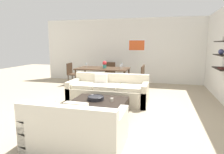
# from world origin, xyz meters

# --- Properties ---
(ground_plane) EXTENTS (18.00, 18.00, 0.00)m
(ground_plane) POSITION_xyz_m (0.00, 0.00, 0.00)
(ground_plane) COLOR tan
(back_wall_unit) EXTENTS (8.40, 0.09, 2.70)m
(back_wall_unit) POSITION_xyz_m (0.30, 3.53, 1.35)
(back_wall_unit) COLOR silver
(back_wall_unit) RESTS_ON ground
(sofa_beige) EXTENTS (2.21, 0.90, 0.78)m
(sofa_beige) POSITION_xyz_m (-0.09, 0.34, 0.29)
(sofa_beige) COLOR beige
(sofa_beige) RESTS_ON ground
(loveseat_white) EXTENTS (1.54, 0.90, 0.78)m
(loveseat_white) POSITION_xyz_m (0.08, -2.17, 0.29)
(loveseat_white) COLOR silver
(loveseat_white) RESTS_ON ground
(coffee_table) EXTENTS (1.22, 0.98, 0.38)m
(coffee_table) POSITION_xyz_m (0.02, -0.82, 0.19)
(coffee_table) COLOR black
(coffee_table) RESTS_ON ground
(decorative_bowl) EXTENTS (0.37, 0.37, 0.09)m
(decorative_bowl) POSITION_xyz_m (-0.06, -0.80, 0.43)
(decorative_bowl) COLOR black
(decorative_bowl) RESTS_ON coffee_table
(candle_jar) EXTENTS (0.06, 0.06, 0.08)m
(candle_jar) POSITION_xyz_m (0.32, -0.82, 0.42)
(candle_jar) COLOR silver
(candle_jar) RESTS_ON coffee_table
(dining_table) EXTENTS (1.93, 1.02, 0.75)m
(dining_table) POSITION_xyz_m (-0.79, 2.08, 0.69)
(dining_table) COLOR #422D1E
(dining_table) RESTS_ON ground
(dining_chair_right_near) EXTENTS (0.44, 0.44, 0.88)m
(dining_chair_right_near) POSITION_xyz_m (0.58, 1.85, 0.50)
(dining_chair_right_near) COLOR #422D1E
(dining_chair_right_near) RESTS_ON ground
(dining_chair_right_far) EXTENTS (0.44, 0.44, 0.88)m
(dining_chair_right_far) POSITION_xyz_m (0.58, 2.31, 0.50)
(dining_chair_right_far) COLOR #422D1E
(dining_chair_right_far) RESTS_ON ground
(dining_chair_head) EXTENTS (0.44, 0.44, 0.88)m
(dining_chair_head) POSITION_xyz_m (-0.79, 3.00, 0.50)
(dining_chair_head) COLOR #422D1E
(dining_chair_head) RESTS_ON ground
(dining_chair_left_far) EXTENTS (0.44, 0.44, 0.88)m
(dining_chair_left_far) POSITION_xyz_m (-2.16, 2.31, 0.50)
(dining_chair_left_far) COLOR #422D1E
(dining_chair_left_far) RESTS_ON ground
(wine_glass_left_far) EXTENTS (0.08, 0.08, 0.17)m
(wine_glass_left_far) POSITION_xyz_m (-1.49, 2.20, 0.87)
(wine_glass_left_far) COLOR silver
(wine_glass_left_far) RESTS_ON dining_table
(wine_glass_right_near) EXTENTS (0.08, 0.08, 0.16)m
(wine_glass_right_near) POSITION_xyz_m (-0.08, 1.95, 0.87)
(wine_glass_right_near) COLOR silver
(wine_glass_right_near) RESTS_ON dining_table
(wine_glass_right_far) EXTENTS (0.06, 0.06, 0.19)m
(wine_glass_right_far) POSITION_xyz_m (-0.08, 2.20, 0.89)
(wine_glass_right_far) COLOR silver
(wine_glass_right_far) RESTS_ON dining_table
(centerpiece_vase) EXTENTS (0.16, 0.16, 0.27)m
(centerpiece_vase) POSITION_xyz_m (-0.72, 2.08, 0.89)
(centerpiece_vase) COLOR teal
(centerpiece_vase) RESTS_ON dining_table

